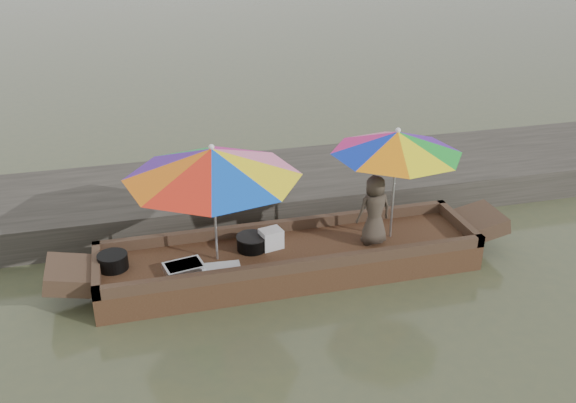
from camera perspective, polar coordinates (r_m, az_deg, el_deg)
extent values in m
plane|color=#464D34|center=(8.61, 0.17, -6.31)|extent=(80.00, 80.00, 0.00)
cube|color=#2D2B26|center=(10.40, -2.97, 1.01)|extent=(22.00, 2.20, 0.50)
cube|color=#341D10|center=(8.52, 0.17, -5.30)|extent=(5.00, 1.20, 0.35)
cylinder|color=black|center=(8.26, -15.31, -5.16)|extent=(0.37, 0.37, 0.20)
cube|color=silver|center=(8.05, -9.24, -5.82)|extent=(0.53, 0.41, 0.09)
cube|color=silver|center=(7.97, -5.93, -6.10)|extent=(0.49, 0.36, 0.06)
cylinder|color=black|center=(8.41, -3.25, -3.73)|extent=(0.38, 0.38, 0.18)
cube|color=silver|center=(8.43, -1.52, -3.32)|extent=(0.32, 0.28, 0.26)
imported|color=#40362C|center=(8.46, 7.68, -0.75)|extent=(0.50, 0.35, 0.97)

